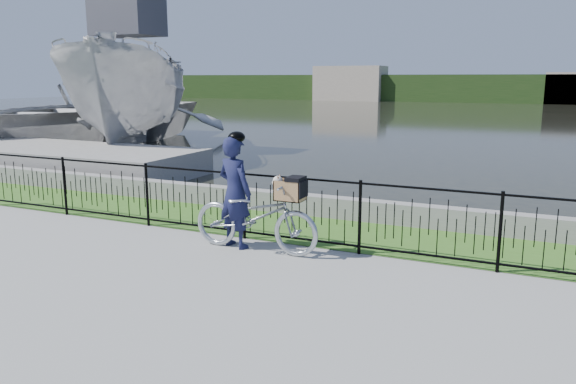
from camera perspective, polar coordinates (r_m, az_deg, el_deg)
The scene contains 12 objects.
ground at distance 7.69m, azimuth -3.68°, elevation -8.63°, with size 120.00×120.00×0.00m, color gray.
grass_strip at distance 9.95m, azimuth 3.45°, elevation -3.91°, with size 60.00×2.00×0.01m, color #3D6D22.
water at distance 39.58m, azimuth 19.76°, elevation 7.02°, with size 120.00×120.00×0.00m, color black.
quay_wall at distance 10.81m, azimuth 5.39°, elevation -1.62°, with size 60.00×0.30×0.40m, color gray.
fence at distance 8.91m, azimuth 1.15°, elevation -1.94°, with size 14.00×0.06×1.15m, color black, non-canonical shape.
far_treeline at distance 66.44m, azimuth 22.02°, elevation 9.71°, with size 120.00×6.00×3.00m, color #243D17.
far_building_left at distance 67.83m, azimuth 6.34°, elevation 10.91°, with size 8.00×4.00×4.00m, color #AFA08C.
dock at distance 18.07m, azimuth -23.80°, elevation 3.24°, with size 10.00×3.00×0.70m, color gray.
bicycle_rig at distance 8.68m, azimuth -3.27°, elevation -2.39°, with size 2.11×0.73×1.24m.
cyclist at distance 8.83m, azimuth -5.43°, elevation 0.12°, with size 0.74×0.59×1.84m.
boat_near at distance 20.99m, azimuth -15.60°, elevation 9.46°, with size 8.20×10.57×5.67m.
boat_far at distance 24.53m, azimuth -19.23°, elevation 7.52°, with size 9.53×12.47×2.41m.
Camera 1 is at (3.45, -6.35, 2.65)m, focal length 35.00 mm.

